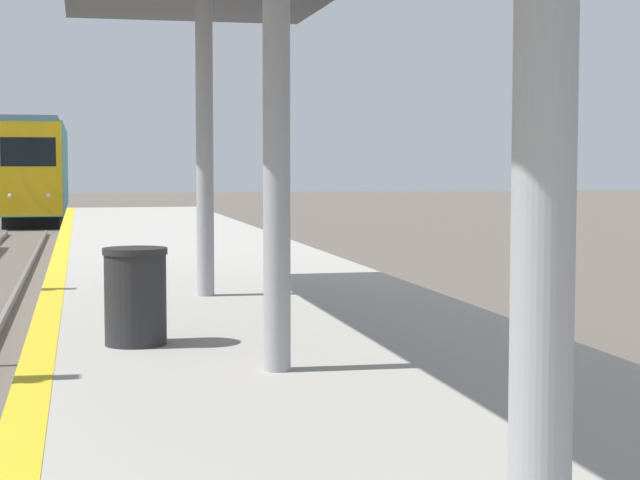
{
  "coord_description": "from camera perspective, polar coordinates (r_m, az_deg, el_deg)",
  "views": [
    {
      "loc": [
        2.03,
        -2.02,
        2.68
      ],
      "look_at": [
        6.87,
        19.55,
        1.11
      ],
      "focal_mm": 60.0,
      "sensor_mm": 36.0,
      "label": 1
    }
  ],
  "objects": [
    {
      "name": "train",
      "position": [
        53.19,
        -14.85,
        3.6
      ],
      "size": [
        2.7,
        17.62,
        4.68
      ],
      "color": "black",
      "rests_on": "ground"
    },
    {
      "name": "trash_bin",
      "position": [
        10.0,
        -9.81,
        -2.96
      ],
      "size": [
        0.6,
        0.6,
        0.9
      ],
      "color": "#262628",
      "rests_on": "platform_right"
    }
  ]
}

